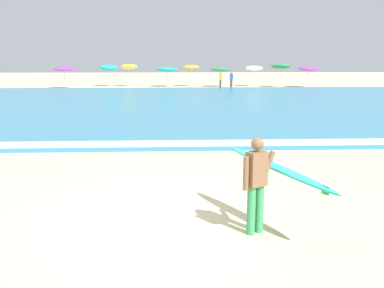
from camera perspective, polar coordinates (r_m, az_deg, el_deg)
name	(u,v)px	position (r m, az deg, el deg)	size (l,w,h in m)	color
ground_plane	(163,216)	(8.25, -4.00, -9.86)	(160.00, 160.00, 0.00)	beige
sea	(170,103)	(27.48, -3.04, 5.64)	(120.00, 28.00, 0.14)	teal
surf_foam	(167,144)	(14.22, -3.42, 0.07)	(120.00, 1.05, 0.01)	white
surfer_with_board	(267,175)	(7.35, 10.33, -4.28)	(1.58, 2.59, 1.73)	#338E56
beach_umbrella_0	(64,69)	(43.61, -17.30, 9.94)	(2.10, 2.12, 2.24)	beige
beach_umbrella_1	(109,68)	(45.51, -11.44, 10.35)	(1.94, 1.98, 2.40)	beige
beach_umbrella_2	(129,67)	(45.42, -8.73, 10.56)	(1.78, 1.80, 2.41)	beige
beach_umbrella_3	(167,70)	(44.52, -3.45, 10.24)	(2.27, 2.29, 2.13)	beige
beach_umbrella_4	(191,67)	(45.07, -0.13, 10.64)	(1.77, 1.79, 2.35)	beige
beach_umbrella_5	(221,70)	(44.38, 3.98, 10.25)	(2.18, 2.19, 2.04)	beige
beach_umbrella_6	(254,68)	(45.46, 8.59, 10.33)	(1.87, 1.89, 2.23)	beige
beach_umbrella_7	(281,66)	(44.80, 12.20, 10.48)	(2.02, 2.06, 2.51)	beige
beach_umbrella_8	(309,69)	(44.90, 15.87, 10.02)	(2.19, 2.21, 2.21)	beige
beachgoer_near_row_left	(221,80)	(41.84, 3.97, 8.83)	(0.32, 0.20, 1.58)	#383842
beachgoer_near_row_mid	(232,79)	(43.63, 5.51, 8.93)	(0.32, 0.20, 1.58)	#383842
beachgoer_near_row_right	(231,80)	(42.32, 5.45, 8.84)	(0.32, 0.20, 1.58)	#383842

